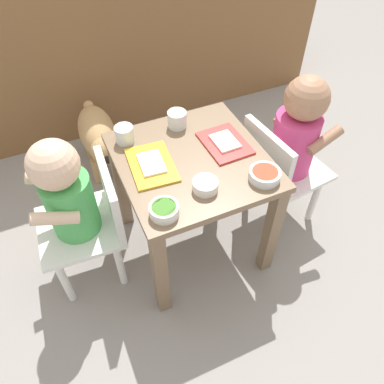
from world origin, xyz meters
TOP-DOWN VIEW (x-y plane):
  - ground_plane at (0.00, 0.00)m, footprint 7.00×7.00m
  - kitchen_cabinet_back at (0.00, 1.04)m, footprint 2.29×0.33m
  - dining_table at (0.00, 0.00)m, footprint 0.49×0.51m
  - seated_child_left at (-0.41, 0.04)m, footprint 0.30×0.30m
  - seated_child_right at (0.41, -0.01)m, footprint 0.31×0.31m
  - dog at (-0.22, 0.58)m, footprint 0.18×0.46m
  - food_tray_left at (-0.13, 0.02)m, footprint 0.15×0.22m
  - food_tray_right at (0.13, 0.02)m, footprint 0.15×0.19m
  - water_cup_left at (-0.18, 0.18)m, footprint 0.07×0.07m
  - water_cup_right at (0.02, 0.18)m, footprint 0.07×0.07m
  - veggie_bowl_far at (-0.02, -0.14)m, footprint 0.08×0.08m
  - cereal_bowl_left_side at (-0.17, -0.19)m, footprint 0.09×0.09m
  - veggie_bowl_near at (0.17, -0.18)m, footprint 0.10×0.10m

SIDE VIEW (x-z plane):
  - ground_plane at x=0.00m, z-range 0.00..0.00m
  - dog at x=-0.22m, z-range 0.06..0.38m
  - dining_table at x=0.00m, z-range 0.14..0.61m
  - seated_child_left at x=-0.41m, z-range 0.09..0.74m
  - seated_child_right at x=0.41m, z-range 0.09..0.77m
  - kitchen_cabinet_back at x=0.00m, z-range 0.00..0.92m
  - food_tray_left at x=-0.13m, z-range 0.47..0.49m
  - food_tray_right at x=0.13m, z-range 0.47..0.49m
  - veggie_bowl_near at x=0.17m, z-range 0.47..0.51m
  - veggie_bowl_far at x=-0.02m, z-range 0.47..0.51m
  - cereal_bowl_left_side at x=-0.17m, z-range 0.47..0.51m
  - water_cup_left at x=-0.18m, z-range 0.47..0.53m
  - water_cup_right at x=0.02m, z-range 0.47..0.53m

